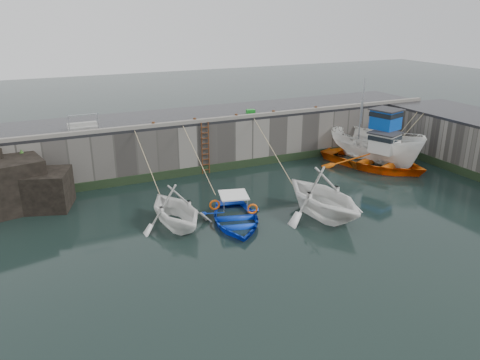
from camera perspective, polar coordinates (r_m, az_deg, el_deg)
name	(u,v)px	position (r m, az deg, el deg)	size (l,w,h in m)	color
ground	(326,233)	(21.51, 10.48, -6.37)	(120.00, 120.00, 0.00)	black
quay_back	(220,137)	(31.34, -2.49, 5.32)	(30.00, 5.00, 3.00)	slate
road_back	(219,113)	(30.97, -2.54, 8.15)	(30.00, 5.00, 0.16)	black
kerb_back	(234,117)	(28.82, -0.74, 7.63)	(30.00, 0.30, 0.20)	slate
algae_back	(235,165)	(29.45, -0.57, 1.83)	(30.00, 0.08, 0.50)	black
algae_right	(470,174)	(30.98, 26.24, 0.63)	(0.08, 15.00, 0.50)	black
rock_outcrop	(6,185)	(26.03, -26.61, -0.50)	(5.85, 4.24, 3.41)	black
ladder	(205,148)	(28.29, -4.24, 3.85)	(0.51, 0.08, 3.20)	#3F1E0F
boat_near_white	(176,225)	(22.13, -7.80, -5.44)	(3.65, 4.22, 2.23)	white
boat_near_white_rope	(152,193)	(26.06, -10.72, -1.59)	(0.04, 4.64, 3.10)	tan
boat_near_blue	(235,223)	(22.15, -0.56, -5.21)	(3.19, 4.46, 0.92)	blue
boat_near_blue_rope	(200,189)	(26.33, -4.94, -1.07)	(0.04, 5.44, 3.10)	tan
boat_near_blacktrim	(321,215)	(23.27, 9.90, -4.24)	(4.43, 5.13, 2.70)	white
boat_near_blacktrim_rope	(269,181)	(27.50, 3.60, -0.10)	(0.04, 6.33, 3.10)	tan
boat_far_white	(375,145)	(31.82, 16.15, 4.07)	(4.45, 7.42, 5.69)	white
boat_far_orange	(374,160)	(31.04, 16.04, 2.40)	(7.16, 8.23, 4.43)	orange
fish_crate	(251,112)	(30.25, 1.30, 8.31)	(0.55, 0.37, 0.29)	#178020
railing	(83,126)	(27.62, -18.64, 6.25)	(1.60, 1.05, 1.00)	#A5A8AD
bollard_a	(153,124)	(27.31, -10.52, 6.69)	(0.18, 0.18, 0.28)	#3F1E0F
bollard_b	(195,120)	(28.01, -5.54, 7.26)	(0.18, 0.18, 0.28)	#3F1E0F
bollard_c	(236,116)	(28.98, -0.46, 7.79)	(0.18, 0.18, 0.28)	#3F1E0F
bollard_d	(273,113)	(30.13, 4.09, 8.21)	(0.18, 0.18, 0.28)	#3F1E0F
bollard_e	(316,108)	(31.77, 9.22, 8.62)	(0.18, 0.18, 0.28)	#3F1E0F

